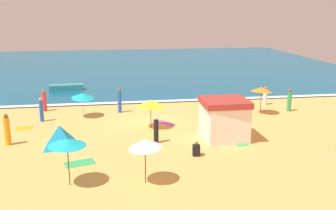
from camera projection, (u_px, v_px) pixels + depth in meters
ground_plane at (148, 124)px, 27.19m from camera, size 60.00×60.00×0.00m
ocean_water at (128, 66)px, 53.99m from camera, size 60.00×44.00×0.10m
wave_breaker_foam at (141, 102)px, 33.19m from camera, size 57.00×0.70×0.01m
lifeguard_cabana at (224, 119)px, 23.71m from camera, size 2.79×2.66×2.60m
beach_umbrella_0 at (83, 96)px, 28.54m from camera, size 2.30×2.32×1.95m
beach_umbrella_1 at (151, 103)px, 25.93m from camera, size 2.17×2.17×1.98m
beach_umbrella_3 at (262, 90)px, 29.34m from camera, size 2.37×2.37×2.22m
beach_umbrella_4 at (67, 142)px, 17.32m from camera, size 2.40×2.40×2.30m
beach_umbrella_5 at (145, 144)px, 17.57m from camera, size 2.00×1.98×2.26m
beach_tent at (60, 136)px, 22.63m from camera, size 2.52×2.54×1.32m
beachgoer_0 at (7, 130)px, 22.82m from camera, size 0.48×0.48×1.95m
beachgoer_1 at (44, 101)px, 30.42m from camera, size 0.41×0.41×1.74m
beachgoer_2 at (289, 101)px, 30.40m from camera, size 0.40×0.40×1.81m
beachgoer_3 at (120, 101)px, 29.97m from camera, size 0.41×0.41×1.93m
beachgoer_4 at (156, 130)px, 23.19m from camera, size 0.32×0.32×1.71m
beachgoer_5 at (41, 110)px, 27.61m from camera, size 0.39×0.39×1.77m
beachgoer_7 at (265, 96)px, 32.47m from camera, size 0.48×0.48×1.60m
beachgoer_9 at (196, 150)px, 21.29m from camera, size 0.46×0.46×0.83m
beach_towel_0 at (238, 143)px, 23.39m from camera, size 1.00×1.44×0.01m
beach_towel_1 at (24, 128)px, 26.22m from camera, size 1.07×0.92×0.01m
beach_towel_2 at (166, 123)px, 27.41m from camera, size 1.50×1.73×0.01m
beach_towel_3 at (80, 163)px, 20.30m from camera, size 1.79×1.34×0.01m
small_boat_0 at (66, 87)px, 37.88m from camera, size 3.36×1.28×0.57m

